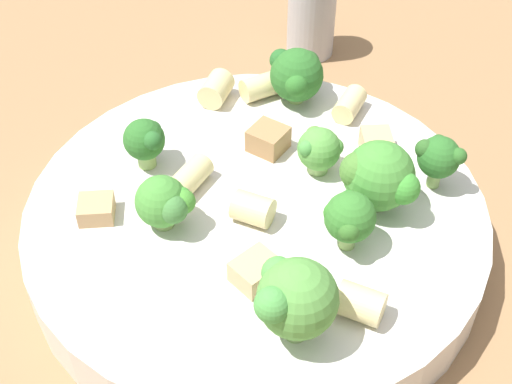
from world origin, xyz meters
The scene contains 21 objects.
ground_plane centered at (0.00, 0.00, 0.00)m, with size 2.00×2.00×0.00m, color #936D47.
pasta_bowl centered at (0.00, 0.00, 0.02)m, with size 0.26×0.26×0.03m.
broccoli_floret_0 centered at (0.07, -0.02, 0.05)m, with size 0.03×0.02×0.03m.
broccoli_floret_1 centered at (0.04, 0.02, 0.05)m, with size 0.03×0.03×0.03m.
broccoli_floret_2 centered at (-0.05, 0.02, 0.05)m, with size 0.03×0.03×0.03m.
broccoli_floret_3 centered at (-0.01, -0.10, 0.05)m, with size 0.03×0.04×0.04m.
broccoli_floret_4 centered at (-0.06, -0.01, 0.05)m, with size 0.04×0.04×0.04m.
broccoli_floret_5 centered at (-0.03, -0.03, 0.05)m, with size 0.03×0.03×0.03m.
broccoli_floret_6 centered at (-0.10, -0.03, 0.05)m, with size 0.03×0.03×0.03m.
broccoli_floret_7 centered at (-0.03, 0.08, 0.06)m, with size 0.04×0.04×0.05m.
rigatoni_0 centered at (-0.05, -0.09, 0.04)m, with size 0.01×0.01×0.03m, color beige.
rigatoni_1 centered at (0.01, -0.10, 0.04)m, with size 0.02×0.02×0.03m, color beige.
rigatoni_2 centered at (0.04, -0.01, 0.04)m, with size 0.01×0.01×0.03m, color beige.
rigatoni_3 centered at (-0.06, 0.07, 0.04)m, with size 0.02×0.02×0.02m, color beige.
rigatoni_4 centered at (0.00, 0.01, 0.04)m, with size 0.02×0.02×0.02m, color beige.
rigatoni_5 centered at (0.04, -0.09, 0.04)m, with size 0.02×0.02×0.02m, color beige.
chicken_chunk_0 centered at (0.08, 0.02, 0.04)m, with size 0.02×0.02×0.01m, color tan.
chicken_chunk_1 centered at (0.00, -0.05, 0.04)m, with size 0.02×0.02×0.01m, color #A87A4C.
chicken_chunk_2 centered at (-0.06, -0.06, 0.04)m, with size 0.02×0.02×0.01m, color tan.
chicken_chunk_3 centered at (-0.01, 0.05, 0.04)m, with size 0.02×0.02×0.01m, color tan.
pepper_shaker centered at (-0.01, -0.21, 0.04)m, with size 0.04×0.04×0.09m.
Camera 1 is at (-0.04, 0.28, 0.31)m, focal length 50.00 mm.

